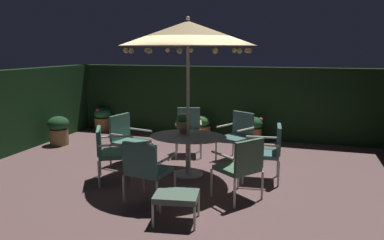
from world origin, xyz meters
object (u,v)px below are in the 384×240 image
at_px(patio_chair_southwest, 189,128).
at_px(potted_plant_right_near, 59,129).
at_px(patio_dining_table, 188,144).
at_px(patio_umbrella, 188,34).
at_px(patio_chair_south, 238,133).
at_px(patio_chair_southeast, 268,149).
at_px(potted_plant_back_right, 103,119).
at_px(patio_chair_east, 241,164).
at_px(patio_chair_northeast, 146,167).
at_px(potted_plant_front_corner, 202,127).
at_px(patio_chair_north, 109,149).
at_px(potted_plant_right_far, 253,129).
at_px(patio_chair_west, 127,137).
at_px(ottoman_footrest, 176,197).
at_px(centerpiece_planter, 183,122).

bearing_deg(patio_chair_southwest, potted_plant_right_near, -176.89).
xyz_separation_m(patio_dining_table, patio_umbrella, (-0.00, 0.00, 1.95)).
bearing_deg(patio_chair_south, patio_chair_southeast, -56.83).
relative_size(patio_dining_table, potted_plant_back_right, 2.13).
bearing_deg(patio_chair_east, patio_chair_northeast, -158.10).
bearing_deg(potted_plant_front_corner, potted_plant_right_near, -153.29).
bearing_deg(patio_chair_north, patio_chair_south, 44.92).
xyz_separation_m(patio_chair_southeast, potted_plant_back_right, (-4.89, 2.77, -0.25)).
bearing_deg(patio_dining_table, potted_plant_right_far, 73.02).
bearing_deg(patio_chair_west, patio_chair_southwest, 47.09).
xyz_separation_m(ottoman_footrest, potted_plant_right_far, (0.39, 4.52, 0.01)).
xyz_separation_m(patio_chair_southeast, patio_chair_west, (-2.80, 0.17, -0.02)).
height_order(potted_plant_right_near, potted_plant_front_corner, potted_plant_right_near).
bearing_deg(ottoman_footrest, patio_chair_west, 130.21).
relative_size(patio_chair_southeast, potted_plant_right_far, 1.49).
xyz_separation_m(patio_umbrella, potted_plant_right_near, (-3.66, 1.17, -2.17)).
bearing_deg(patio_chair_south, centerpiece_planter, -126.94).
relative_size(patio_chair_south, potted_plant_back_right, 1.51).
xyz_separation_m(patio_chair_north, potted_plant_front_corner, (0.71, 3.44, -0.27)).
bearing_deg(potted_plant_front_corner, patio_chair_southeast, -53.60).
distance_m(patio_chair_west, ottoman_footrest, 2.82).
relative_size(centerpiece_planter, potted_plant_right_far, 0.58).
bearing_deg(patio_chair_northeast, potted_plant_back_right, 127.21).
bearing_deg(ottoman_footrest, potted_plant_right_near, 143.60).
bearing_deg(potted_plant_front_corner, patio_chair_south, -51.43).
bearing_deg(potted_plant_right_near, potted_plant_front_corner, 26.71).
relative_size(patio_dining_table, patio_chair_north, 1.48).
bearing_deg(patio_chair_south, patio_chair_southwest, 173.96).
distance_m(patio_chair_southeast, potted_plant_back_right, 5.63).
xyz_separation_m(patio_chair_east, ottoman_footrest, (-0.70, -0.98, -0.23)).
relative_size(patio_chair_north, potted_plant_back_right, 1.43).
height_order(centerpiece_planter, patio_chair_northeast, centerpiece_planter).
bearing_deg(potted_plant_right_near, centerpiece_planter, -16.49).
bearing_deg(patio_chair_southwest, patio_dining_table, -72.71).
xyz_separation_m(patio_dining_table, patio_chair_southeast, (1.41, 0.14, -0.02)).
distance_m(ottoman_footrest, potted_plant_back_right, 6.14).
height_order(patio_chair_southeast, potted_plant_right_near, patio_chair_southeast).
bearing_deg(patio_chair_north, patio_umbrella, 29.21).
bearing_deg(patio_umbrella, patio_chair_north, -150.79).
bearing_deg(patio_chair_south, patio_dining_table, -119.46).
relative_size(patio_chair_east, patio_chair_southwest, 0.97).
bearing_deg(patio_chair_north, patio_chair_east, -4.15).
height_order(centerpiece_planter, patio_chair_southeast, centerpiece_planter).
distance_m(patio_umbrella, patio_chair_north, 2.42).
bearing_deg(patio_chair_north, patio_chair_southeast, 17.32).
distance_m(centerpiece_planter, patio_chair_southwest, 1.31).
distance_m(patio_umbrella, patio_chair_southwest, 2.41).
bearing_deg(ottoman_footrest, patio_chair_northeast, 145.06).
relative_size(patio_chair_north, ottoman_footrest, 1.48).
xyz_separation_m(patio_dining_table, potted_plant_back_right, (-3.48, 2.91, -0.26)).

